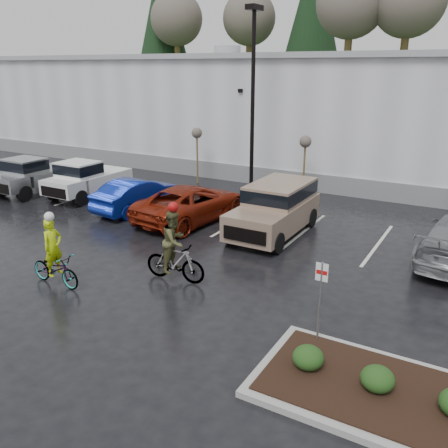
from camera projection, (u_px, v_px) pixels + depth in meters
The scene contains 16 objects.
ground at pixel (184, 310), 13.27m from camera, with size 120.00×120.00×0.00m, color black.
warehouse at pixel (379, 113), 30.18m from camera, with size 60.50×15.50×7.20m.
wooded_ridge at pixel (429, 101), 49.29m from camera, with size 80.00×25.00×6.00m, color #1E3B18.
lamppost at pixel (253, 84), 23.22m from camera, with size 0.50×1.00×9.22m.
sapling_west at pixel (197, 136), 26.88m from camera, with size 0.60×0.60×3.20m.
sapling_mid at pixel (305, 145), 23.80m from camera, with size 0.60×0.60×3.20m.
shrub_a at pixel (308, 358), 10.42m from camera, with size 0.70×0.70×0.52m, color #183813.
shrub_b at pixel (378, 379), 9.71m from camera, with size 0.70×0.70×0.52m, color #183813.
fire_lane_sign at pixel (320, 293), 11.19m from camera, with size 0.30×0.05×2.20m.
pickup_silver at pixel (40, 174), 25.58m from camera, with size 2.10×5.20×1.96m, color #999CA0, non-canonical shape.
pickup_white at pixel (92, 177), 24.75m from camera, with size 2.10×5.20×1.96m, color white, non-canonical shape.
car_blue at pixel (138, 194), 22.27m from camera, with size 1.62×4.66×1.54m, color #0D2396.
car_red at pixel (191, 203), 20.79m from camera, with size 2.64×5.72×1.59m, color maroon.
suv_tan at pixel (274, 210), 18.94m from camera, with size 2.20×5.10×2.06m, color #8D7360, non-canonical shape.
cyclist_hivis at pixel (55, 263), 14.63m from camera, with size 1.97×0.73×2.38m.
cyclist_olive at pixel (175, 253), 14.86m from camera, with size 2.05×1.00×2.60m.
Camera 1 is at (6.87, -9.68, 6.51)m, focal length 38.00 mm.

